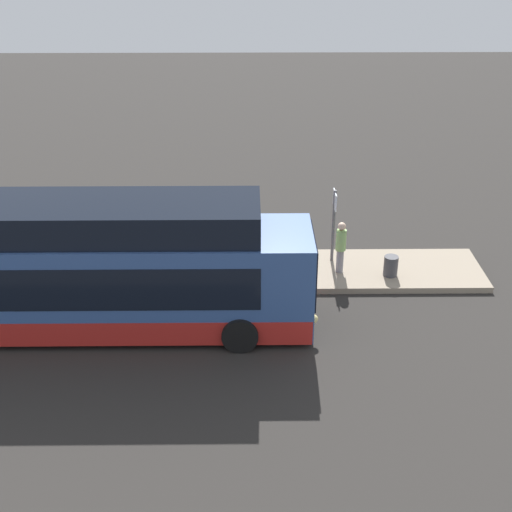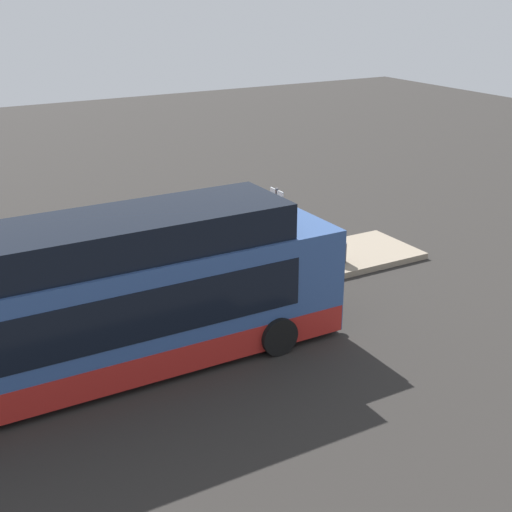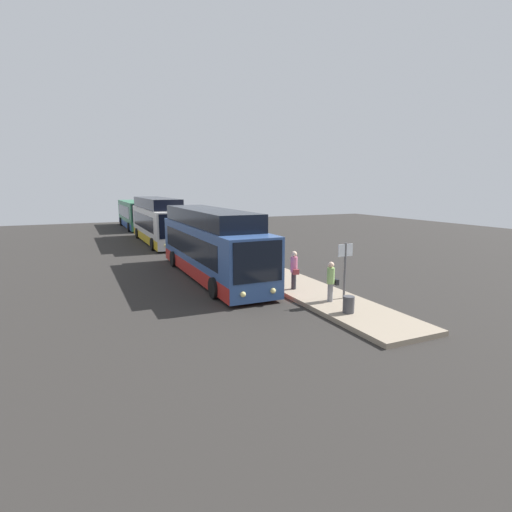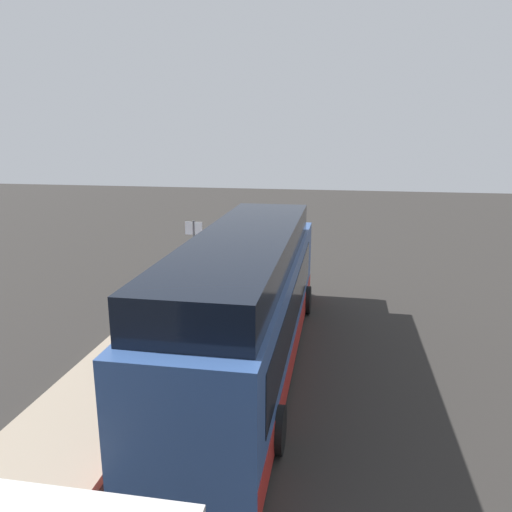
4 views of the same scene
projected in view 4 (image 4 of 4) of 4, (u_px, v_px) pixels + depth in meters
name	position (u px, v px, depth m)	size (l,w,h in m)	color
ground	(256.00, 336.00, 15.54)	(80.00, 80.00, 0.00)	#2B2826
platform	(165.00, 327.00, 16.00)	(20.00, 2.71, 0.20)	gray
bus_lead	(248.00, 307.00, 13.27)	(12.31, 2.82, 3.75)	#33518C
passenger_boarding	(214.00, 256.00, 20.90)	(0.36, 0.52, 1.70)	gray
passenger_waiting	(208.00, 270.00, 18.51)	(0.53, 0.37, 1.81)	#2D2D33
passenger_with_bags	(153.00, 309.00, 14.64)	(0.62, 0.62, 1.75)	#2D2D33
suitcase	(139.00, 327.00, 14.98)	(0.37, 0.27, 0.85)	maroon
sign_post	(194.00, 241.00, 20.73)	(0.10, 0.72, 2.43)	#4C4C51
trash_bin	(229.00, 261.00, 22.49)	(0.44, 0.44, 0.65)	#3F3F44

